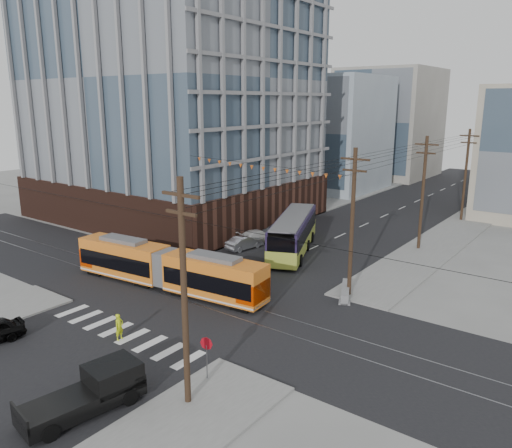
{
  "coord_description": "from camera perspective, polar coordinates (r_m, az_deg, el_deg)",
  "views": [
    {
      "loc": [
        23.81,
        -21.02,
        14.15
      ],
      "look_at": [
        1.32,
        9.04,
        4.86
      ],
      "focal_mm": 35.0,
      "sensor_mm": 36.0,
      "label": 1
    }
  ],
  "objects": [
    {
      "name": "parked_car_grey",
      "position": [
        53.6,
        2.62,
        -0.66
      ],
      "size": [
        3.05,
        5.25,
        1.37
      ],
      "primitive_type": "imported",
      "rotation": [
        0.0,
        0.0,
        3.31
      ],
      "color": "slate",
      "rests_on": "ground"
    },
    {
      "name": "utility_pole_near",
      "position": [
        23.13,
        -8.2,
        -8.22
      ],
      "size": [
        0.3,
        0.3,
        11.0
      ],
      "primitive_type": "cylinder",
      "color": "black",
      "rests_on": "ground"
    },
    {
      "name": "city_bus",
      "position": [
        47.93,
        4.27,
        -1.07
      ],
      "size": [
        7.55,
        12.77,
        3.6
      ],
      "primitive_type": null,
      "rotation": [
        0.0,
        0.0,
        0.41
      ],
      "color": "#24193B",
      "rests_on": "ground"
    },
    {
      "name": "bg_bldg_nw_far",
      "position": [
        100.5,
        14.95,
        11.07
      ],
      "size": [
        16.0,
        18.0,
        20.0
      ],
      "primitive_type": "cube",
      "color": "gray",
      "rests_on": "ground"
    },
    {
      "name": "ground",
      "position": [
        34.77,
        -10.91,
        -10.38
      ],
      "size": [
        160.0,
        160.0,
        0.0
      ],
      "primitive_type": "plane",
      "color": "slate"
    },
    {
      "name": "bg_bldg_nw_near",
      "position": [
        83.81,
        7.71,
        10.25
      ],
      "size": [
        18.0,
        16.0,
        18.0
      ],
      "primitive_type": "cube",
      "color": "#8C99A5",
      "rests_on": "ground"
    },
    {
      "name": "office_building",
      "position": [
        63.53,
        -9.62,
        13.85
      ],
      "size": [
        30.0,
        25.0,
        28.6
      ],
      "primitive_type": "cube",
      "color": "#381E16",
      "rests_on": "ground"
    },
    {
      "name": "jersey_barrier",
      "position": [
        38.03,
        10.19,
        -7.59
      ],
      "size": [
        2.28,
        3.67,
        0.73
      ],
      "primitive_type": "cube",
      "rotation": [
        0.0,
        0.0,
        0.43
      ],
      "color": "slate",
      "rests_on": "ground"
    },
    {
      "name": "stop_sign",
      "position": [
        26.73,
        -5.64,
        -15.28
      ],
      "size": [
        0.85,
        0.85,
        2.3
      ],
      "primitive_type": null,
      "rotation": [
        0.0,
        0.0,
        0.24
      ],
      "color": "#A40A16",
      "rests_on": "ground"
    },
    {
      "name": "pickup_truck",
      "position": [
        25.63,
        -19.26,
        -17.95
      ],
      "size": [
        2.91,
        5.88,
        1.91
      ],
      "primitive_type": null,
      "rotation": [
        0.0,
        0.0,
        -0.17
      ],
      "color": "black",
      "rests_on": "ground"
    },
    {
      "name": "pedestrian",
      "position": [
        31.93,
        -15.36,
        -11.28
      ],
      "size": [
        0.47,
        0.65,
        1.66
      ],
      "primitive_type": "imported",
      "rotation": [
        0.0,
        0.0,
        1.69
      ],
      "color": "#CAE017",
      "rests_on": "ground"
    },
    {
      "name": "parked_car_white",
      "position": [
        51.15,
        0.25,
        -1.39
      ],
      "size": [
        3.17,
        4.89,
        1.32
      ],
      "primitive_type": "imported",
      "rotation": [
        0.0,
        0.0,
        2.82
      ],
      "color": "silver",
      "rests_on": "ground"
    },
    {
      "name": "parked_car_silver",
      "position": [
        48.86,
        -1.31,
        -2.13
      ],
      "size": [
        2.02,
        4.2,
        1.33
      ],
      "primitive_type": "imported",
      "rotation": [
        0.0,
        0.0,
        2.98
      ],
      "color": "#9FA1AC",
      "rests_on": "ground"
    },
    {
      "name": "streetcar",
      "position": [
        39.15,
        -10.15,
        -4.97
      ],
      "size": [
        17.15,
        4.16,
        3.28
      ],
      "primitive_type": null,
      "rotation": [
        0.0,
        0.0,
        0.1
      ],
      "color": "orange",
      "rests_on": "ground"
    },
    {
      "name": "utility_pole_far",
      "position": [
        79.0,
        25.56,
        6.26
      ],
      "size": [
        0.3,
        0.3,
        11.0
      ],
      "primitive_type": "cylinder",
      "color": "black",
      "rests_on": "ground"
    }
  ]
}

